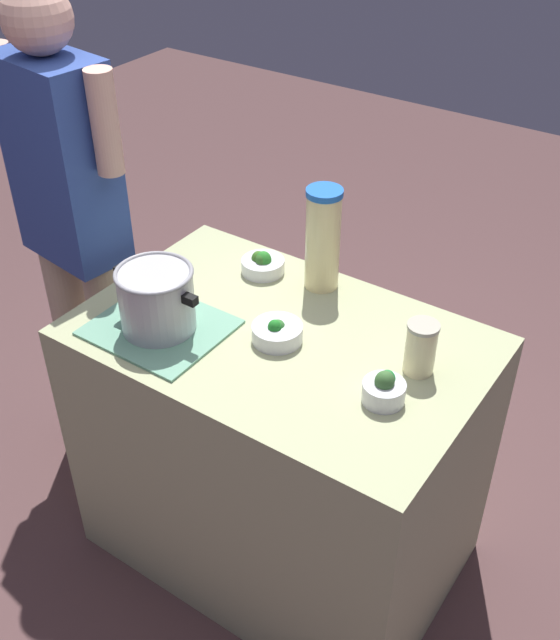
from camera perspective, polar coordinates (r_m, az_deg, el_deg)
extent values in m
plane|color=brown|center=(2.71, 0.00, -16.16)|extent=(8.00, 8.00, 0.00)
cube|color=#ACB382|center=(2.37, 0.00, -9.63)|extent=(1.11, 0.72, 0.88)
cube|color=#6EA88A|center=(2.13, -8.92, -0.56)|extent=(0.35, 0.31, 0.01)
cylinder|color=#B7B7BC|center=(2.07, -9.15, 1.46)|extent=(0.20, 0.20, 0.17)
torus|color=#99999E|center=(2.03, -9.39, 3.48)|extent=(0.21, 0.21, 0.01)
cube|color=black|center=(1.98, -6.72, 1.51)|extent=(0.04, 0.02, 0.02)
cube|color=black|center=(2.12, -11.68, 3.56)|extent=(0.04, 0.02, 0.02)
cylinder|color=beige|center=(2.21, 3.20, 5.82)|extent=(0.10, 0.10, 0.29)
cylinder|color=blue|center=(2.13, 3.34, 9.45)|extent=(0.10, 0.10, 0.02)
ellipsoid|color=yellow|center=(2.20, 2.88, 6.47)|extent=(0.04, 0.04, 0.01)
cylinder|color=beige|center=(1.95, 10.40, -2.16)|extent=(0.08, 0.08, 0.14)
cylinder|color=#B2AD99|center=(1.91, 10.63, -0.46)|extent=(0.08, 0.08, 0.01)
cylinder|color=silver|center=(2.33, -1.28, 4.05)|extent=(0.13, 0.13, 0.04)
ellipsoid|color=#387028|center=(2.31, -1.35, 4.46)|extent=(0.04, 0.04, 0.05)
ellipsoid|color=#2B8129|center=(2.31, -1.24, 4.49)|extent=(0.05, 0.05, 0.06)
ellipsoid|color=#396B21|center=(2.33, -1.61, 4.58)|extent=(0.04, 0.04, 0.05)
cylinder|color=silver|center=(1.88, 7.71, -5.33)|extent=(0.11, 0.11, 0.05)
ellipsoid|color=#227F35|center=(1.87, 7.97, -4.34)|extent=(0.04, 0.04, 0.05)
ellipsoid|color=#3C6A33|center=(1.85, 7.78, -4.55)|extent=(0.05, 0.05, 0.06)
cylinder|color=silver|center=(2.05, -0.21, -0.97)|extent=(0.14, 0.14, 0.05)
ellipsoid|color=#207C25|center=(2.03, -0.40, -0.52)|extent=(0.04, 0.04, 0.04)
ellipsoid|color=#397C35|center=(2.04, -0.15, -0.54)|extent=(0.04, 0.04, 0.04)
cylinder|color=#BEA98B|center=(2.78, -12.02, -3.03)|extent=(0.14, 0.14, 0.84)
cylinder|color=#BEA98B|center=(2.91, -14.83, -1.58)|extent=(0.14, 0.14, 0.84)
cube|color=#2F4996|center=(2.47, -15.86, 11.29)|extent=(0.36, 0.24, 0.64)
sphere|color=#DEA693|center=(2.33, -17.63, 20.61)|extent=(0.20, 0.20, 0.20)
cylinder|color=#DEA693|center=(2.26, -12.89, 14.10)|extent=(0.08, 0.08, 0.30)
cylinder|color=#DEA693|center=(2.56, -19.76, 15.59)|extent=(0.08, 0.08, 0.30)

